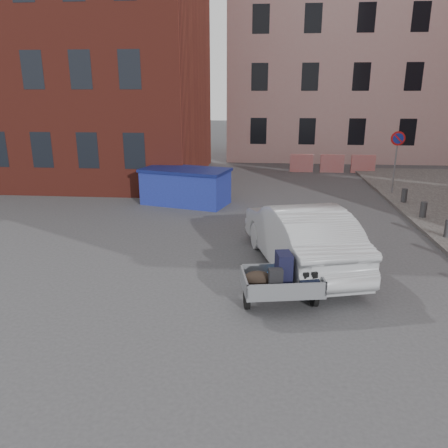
# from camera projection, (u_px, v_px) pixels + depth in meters

# --- Properties ---
(ground) EXTENTS (120.00, 120.00, 0.00)m
(ground) POSITION_uv_depth(u_px,v_px,m) (246.00, 279.00, 10.63)
(ground) COLOR #38383A
(ground) RESTS_ON ground
(building_brick) EXTENTS (12.00, 10.00, 14.00)m
(building_brick) POSITION_uv_depth(u_px,v_px,m) (79.00, 36.00, 21.74)
(building_brick) COLOR #591E16
(building_brick) RESTS_ON ground
(building_pink) EXTENTS (16.00, 8.00, 14.00)m
(building_pink) POSITION_uv_depth(u_px,v_px,m) (351.00, 50.00, 29.03)
(building_pink) COLOR #D4A5A3
(building_pink) RESTS_ON ground
(no_parking_sign) EXTENTS (0.60, 0.09, 2.65)m
(no_parking_sign) POSITION_uv_depth(u_px,v_px,m) (397.00, 149.00, 18.56)
(no_parking_sign) COLOR gray
(no_parking_sign) RESTS_ON sidewalk
(bollards) EXTENTS (0.22, 9.02, 0.55)m
(bollards) POSITION_uv_depth(u_px,v_px,m) (448.00, 228.00, 13.24)
(bollards) COLOR #3A3A3D
(bollards) RESTS_ON sidewalk
(barriers) EXTENTS (4.70, 0.18, 1.00)m
(barriers) POSITION_uv_depth(u_px,v_px,m) (332.00, 164.00, 24.41)
(barriers) COLOR red
(barriers) RESTS_ON ground
(trailer) EXTENTS (1.77, 1.92, 1.20)m
(trailer) POSITION_uv_depth(u_px,v_px,m) (281.00, 281.00, 9.07)
(trailer) COLOR black
(trailer) RESTS_ON ground
(dumpster) EXTENTS (3.76, 2.61, 1.43)m
(dumpster) POSITION_uv_depth(u_px,v_px,m) (186.00, 186.00, 17.54)
(dumpster) COLOR navy
(dumpster) RESTS_ON ground
(silver_car) EXTENTS (3.03, 5.35, 1.67)m
(silver_car) POSITION_uv_depth(u_px,v_px,m) (300.00, 235.00, 11.22)
(silver_car) COLOR #9FA2A6
(silver_car) RESTS_ON ground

